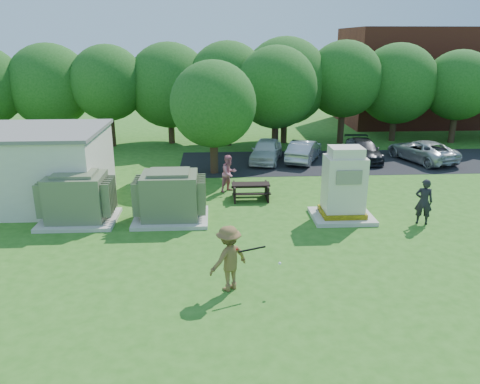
{
  "coord_description": "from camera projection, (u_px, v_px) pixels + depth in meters",
  "views": [
    {
      "loc": [
        -0.99,
        -13.52,
        7.02
      ],
      "look_at": [
        0.0,
        4.0,
        1.3
      ],
      "focal_mm": 35.0,
      "sensor_mm": 36.0,
      "label": 1
    }
  ],
  "objects": [
    {
      "name": "car_silver_b",
      "position": [
        422.0,
        151.0,
        28.27
      ],
      "size": [
        3.5,
        5.07,
        1.29
      ],
      "primitive_type": "imported",
      "rotation": [
        0.0,
        0.0,
        3.47
      ],
      "color": "#BABBBF",
      "rests_on": "ground"
    },
    {
      "name": "car_white",
      "position": [
        266.0,
        150.0,
        28.13
      ],
      "size": [
        2.59,
        4.32,
        1.38
      ],
      "primitive_type": "imported",
      "rotation": [
        0.0,
        0.0,
        -0.25
      ],
      "color": "silver",
      "rests_on": "ground"
    },
    {
      "name": "transformer_right",
      "position": [
        170.0,
        197.0,
        18.88
      ],
      "size": [
        3.0,
        2.4,
        2.07
      ],
      "color": "beige",
      "rests_on": "ground"
    },
    {
      "name": "car_dark",
      "position": [
        363.0,
        150.0,
        28.51
      ],
      "size": [
        1.99,
        4.37,
        1.24
      ],
      "primitive_type": "imported",
      "rotation": [
        0.0,
        0.0,
        -0.06
      ],
      "color": "black",
      "rests_on": "ground"
    },
    {
      "name": "ground",
      "position": [
        247.0,
        269.0,
        15.06
      ],
      "size": [
        120.0,
        120.0,
        0.0
      ],
      "primitive_type": "plane",
      "color": "#2D6619",
      "rests_on": "ground"
    },
    {
      "name": "person_at_picnic",
      "position": [
        229.0,
        173.0,
        22.48
      ],
      "size": [
        1.11,
        1.09,
        1.81
      ],
      "primitive_type": "imported",
      "rotation": [
        0.0,
        0.0,
        0.72
      ],
      "color": "#C7697B",
      "rests_on": "ground"
    },
    {
      "name": "picnic_table",
      "position": [
        251.0,
        189.0,
        21.52
      ],
      "size": [
        1.74,
        1.31,
        0.75
      ],
      "color": "black",
      "rests_on": "ground"
    },
    {
      "name": "batting_equipment",
      "position": [
        253.0,
        252.0,
        13.4
      ],
      "size": [
        1.48,
        0.37,
        0.51
      ],
      "color": "black",
      "rests_on": "ground"
    },
    {
      "name": "tree_row",
      "position": [
        254.0,
        85.0,
        31.43
      ],
      "size": [
        41.3,
        13.3,
        7.3
      ],
      "color": "#47301E",
      "rests_on": "ground"
    },
    {
      "name": "person_by_generator",
      "position": [
        424.0,
        202.0,
        18.48
      ],
      "size": [
        0.79,
        0.64,
        1.86
      ],
      "primitive_type": "imported",
      "rotation": [
        0.0,
        0.0,
        2.81
      ],
      "color": "black",
      "rests_on": "ground"
    },
    {
      "name": "brick_building",
      "position": [
        433.0,
        77.0,
        40.42
      ],
      "size": [
        15.0,
        8.0,
        8.0
      ],
      "primitive_type": "cube",
      "color": "maroon",
      "rests_on": "ground"
    },
    {
      "name": "generator_cabinet",
      "position": [
        344.0,
        188.0,
        18.92
      ],
      "size": [
        2.47,
        2.02,
        3.01
      ],
      "color": "beige",
      "rests_on": "ground"
    },
    {
      "name": "car_silver_a",
      "position": [
        304.0,
        151.0,
        28.18
      ],
      "size": [
        2.88,
        4.22,
        1.32
      ],
      "primitive_type": "imported",
      "rotation": [
        0.0,
        0.0,
        2.73
      ],
      "color": "#A0A0A4",
      "rests_on": "ground"
    },
    {
      "name": "batter",
      "position": [
        229.0,
        258.0,
        13.53
      ],
      "size": [
        1.47,
        1.35,
        1.99
      ],
      "primitive_type": "imported",
      "rotation": [
        0.0,
        0.0,
        3.77
      ],
      "color": "brown",
      "rests_on": "ground"
    },
    {
      "name": "parking_strip",
      "position": [
        347.0,
        162.0,
        28.25
      ],
      "size": [
        20.0,
        6.0,
        0.01
      ],
      "primitive_type": "cube",
      "color": "#232326",
      "rests_on": "ground"
    },
    {
      "name": "transformer_left",
      "position": [
        77.0,
        199.0,
        18.69
      ],
      "size": [
        3.0,
        2.4,
        2.07
      ],
      "color": "beige",
      "rests_on": "ground"
    }
  ]
}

